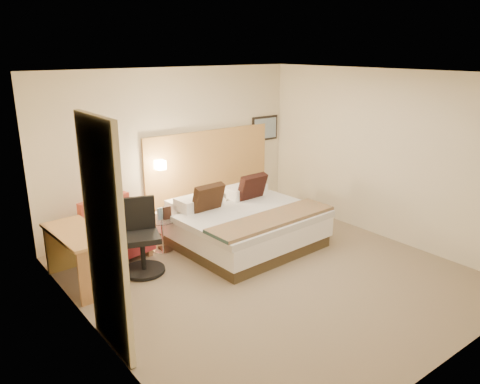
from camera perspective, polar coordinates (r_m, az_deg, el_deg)
floor at (r=6.59m, az=3.54°, el=-10.04°), size 4.80×5.00×0.02m
ceiling at (r=5.87m, az=4.04°, el=14.32°), size 4.80×5.00×0.02m
wall_back at (r=8.08m, az=-8.10°, el=5.24°), size 4.80×0.02×2.70m
wall_front at (r=4.62m, az=24.88°, el=-5.42°), size 4.80×0.02×2.70m
wall_left at (r=4.91m, az=-17.90°, el=-3.33°), size 0.02×5.00×2.70m
wall_right at (r=7.85m, az=17.15°, el=4.29°), size 0.02×5.00×2.70m
headboard_panel at (r=8.50m, az=-3.76°, el=3.20°), size 2.60×0.04×1.30m
art_frame at (r=9.18m, az=3.04°, el=7.77°), size 0.62×0.03×0.47m
art_canvas at (r=9.16m, az=3.12°, el=7.75°), size 0.54×0.01×0.39m
lamp_arm at (r=7.89m, az=-9.92°, el=3.37°), size 0.02×0.12×0.02m
lamp_shade at (r=7.83m, az=-9.71°, el=3.29°), size 0.15×0.15×0.15m
curtain at (r=4.75m, az=-16.13°, el=-5.54°), size 0.06×0.90×2.42m
bottle_a at (r=7.16m, az=-9.88°, el=-2.66°), size 0.06×0.06×0.18m
bottle_b at (r=7.18m, az=-9.61°, el=-2.59°), size 0.06×0.06×0.18m
menu_folder at (r=7.17m, az=-8.88°, el=-2.50°), size 0.12×0.06×0.20m
bed at (r=7.42m, az=0.22°, el=-3.90°), size 2.17×2.12×1.02m
lounge_chair at (r=7.21m, az=-14.96°, el=-5.02°), size 0.94×0.86×0.87m
side_table at (r=7.27m, az=-9.43°, el=-5.00°), size 0.52×0.52×0.51m
desk at (r=6.44m, az=-18.92°, el=-5.82°), size 0.61×1.22×0.74m
desk_chair at (r=6.62m, az=-11.88°, el=-6.08°), size 0.74×0.74×1.03m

